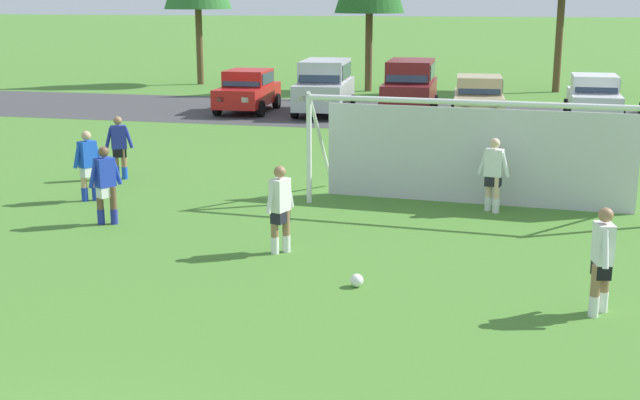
{
  "coord_description": "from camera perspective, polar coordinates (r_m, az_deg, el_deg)",
  "views": [
    {
      "loc": [
        4.51,
        -5.37,
        4.59
      ],
      "look_at": [
        1.21,
        8.43,
        1.12
      ],
      "focal_mm": 46.48,
      "sensor_mm": 36.0,
      "label": 1
    }
  ],
  "objects": [
    {
      "name": "parked_car_slot_left",
      "position": [
        33.89,
        0.32,
        7.84
      ],
      "size": [
        2.39,
        4.73,
        2.16
      ],
      "color": "#B2B2BC",
      "rests_on": "ground"
    },
    {
      "name": "parked_car_slot_center_left",
      "position": [
        34.05,
        6.21,
        7.79
      ],
      "size": [
        2.27,
        4.67,
        2.16
      ],
      "color": "maroon",
      "rests_on": "ground"
    },
    {
      "name": "ground_plane",
      "position": [
        21.36,
        0.95,
        1.32
      ],
      "size": [
        400.0,
        400.0,
        0.0
      ],
      "primitive_type": "plane",
      "color": "#477A2D"
    },
    {
      "name": "player_winger_right",
      "position": [
        22.07,
        -13.66,
        3.52
      ],
      "size": [
        0.71,
        0.4,
        1.64
      ],
      "color": "#936B4C",
      "rests_on": "ground"
    },
    {
      "name": "player_midfield_center",
      "position": [
        15.15,
        -2.76,
        -0.67
      ],
      "size": [
        0.38,
        0.7,
        1.64
      ],
      "color": "#936B4C",
      "rests_on": "ground"
    },
    {
      "name": "parking_lot_strip",
      "position": [
        33.78,
        5.7,
        5.86
      ],
      "size": [
        52.0,
        8.4,
        0.01
      ],
      "primitive_type": "cube",
      "color": "#3D3D3F",
      "rests_on": "ground"
    },
    {
      "name": "parked_car_slot_far_left",
      "position": [
        34.6,
        -4.99,
        7.52
      ],
      "size": [
        2.16,
        4.27,
        1.72
      ],
      "color": "red",
      "rests_on": "ground"
    },
    {
      "name": "player_defender_far",
      "position": [
        12.88,
        18.83,
        -4.02
      ],
      "size": [
        0.31,
        0.75,
        1.64
      ],
      "color": "#936B4C",
      "rests_on": "ground"
    },
    {
      "name": "player_trailing_back",
      "position": [
        17.65,
        -14.54,
        0.97
      ],
      "size": [
        0.52,
        0.63,
        1.64
      ],
      "color": "brown",
      "rests_on": "ground"
    },
    {
      "name": "parked_car_slot_center_right",
      "position": [
        33.89,
        18.33,
        6.75
      ],
      "size": [
        2.04,
        4.2,
        1.72
      ],
      "color": "silver",
      "rests_on": "ground"
    },
    {
      "name": "soccer_goal",
      "position": [
        18.86,
        10.66,
        3.42
      ],
      "size": [
        7.51,
        2.34,
        2.57
      ],
      "color": "white",
      "rests_on": "ground"
    },
    {
      "name": "player_winger_left",
      "position": [
        19.83,
        -15.67,
        2.27
      ],
      "size": [
        0.47,
        0.66,
        1.64
      ],
      "color": "tan",
      "rests_on": "ground"
    },
    {
      "name": "soccer_ball",
      "position": [
        13.57,
        2.55,
        -5.55
      ],
      "size": [
        0.22,
        0.22,
        0.22
      ],
      "color": "white",
      "rests_on": "ground"
    },
    {
      "name": "player_striker_near",
      "position": [
        18.49,
        11.85,
        1.69
      ],
      "size": [
        0.72,
        0.3,
        1.64
      ],
      "color": "beige",
      "rests_on": "ground"
    },
    {
      "name": "parked_car_slot_center",
      "position": [
        32.28,
        10.86,
        6.88
      ],
      "size": [
        2.27,
        4.32,
        1.72
      ],
      "color": "tan",
      "rests_on": "ground"
    }
  ]
}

